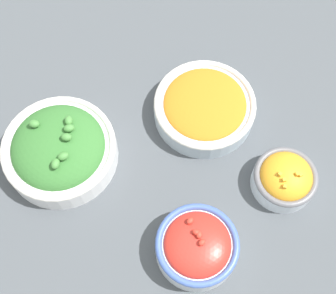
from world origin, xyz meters
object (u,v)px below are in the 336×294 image
at_px(bowl_broccoli, 59,149).
at_px(bowl_cherry_tomatoes, 197,246).
at_px(bowl_squash, 285,178).
at_px(bowl_carrots, 205,107).

relative_size(bowl_broccoli, bowl_cherry_tomatoes, 1.49).
height_order(bowl_broccoli, bowl_cherry_tomatoes, bowl_broccoli).
bearing_deg(bowl_cherry_tomatoes, bowl_broccoli, 173.30).
bearing_deg(bowl_squash, bowl_carrots, 162.46).
bearing_deg(bowl_cherry_tomatoes, bowl_squash, 66.39).
distance_m(bowl_broccoli, bowl_cherry_tomatoes, 0.31).
bearing_deg(bowl_broccoli, bowl_carrots, 48.00).
height_order(bowl_carrots, bowl_cherry_tomatoes, bowl_cherry_tomatoes).
xyz_separation_m(bowl_carrots, bowl_cherry_tomatoes, (0.11, -0.25, 0.01)).
xyz_separation_m(bowl_squash, bowl_cherry_tomatoes, (-0.08, -0.19, 0.01)).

